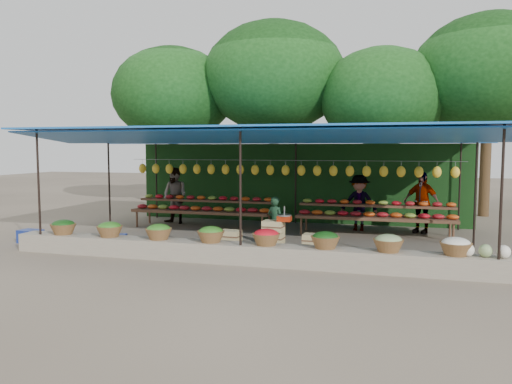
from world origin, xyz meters
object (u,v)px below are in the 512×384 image
(weighing_scale, at_px, (284,218))
(blue_crate_front, at_px, (31,236))
(vendor_seated, at_px, (275,222))
(blue_crate_back, at_px, (116,240))
(crate_counter, at_px, (272,241))

(weighing_scale, relative_size, blue_crate_front, 0.61)
(vendor_seated, height_order, blue_crate_front, vendor_seated)
(blue_crate_front, height_order, blue_crate_back, blue_crate_front)
(blue_crate_front, distance_m, blue_crate_back, 2.30)
(crate_counter, bearing_deg, blue_crate_back, -179.37)
(blue_crate_front, bearing_deg, crate_counter, 8.37)
(crate_counter, bearing_deg, vendor_seated, 99.20)
(crate_counter, height_order, blue_crate_back, crate_counter)
(vendor_seated, bearing_deg, blue_crate_back, 38.28)
(weighing_scale, xyz_separation_m, vendor_seated, (-0.43, 0.97, -0.24))
(blue_crate_front, bearing_deg, vendor_seated, 17.55)
(weighing_scale, height_order, blue_crate_front, weighing_scale)
(weighing_scale, bearing_deg, crate_counter, 180.00)
(crate_counter, distance_m, blue_crate_front, 6.18)
(crate_counter, height_order, weighing_scale, weighing_scale)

